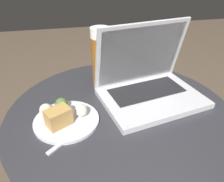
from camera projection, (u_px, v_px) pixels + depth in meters
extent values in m
cylinder|color=#515156|center=(119.00, 170.00, 0.82)|extent=(0.06, 0.06, 0.53)
cylinder|color=#2D2D33|center=(120.00, 112.00, 0.68)|extent=(0.69, 0.69, 0.02)
cube|color=silver|center=(152.00, 98.00, 0.71)|extent=(0.35, 0.28, 0.02)
cube|color=black|center=(147.00, 90.00, 0.73)|extent=(0.26, 0.15, 0.00)
cube|color=silver|center=(141.00, 54.00, 0.72)|extent=(0.32, 0.12, 0.22)
cube|color=silver|center=(141.00, 55.00, 0.72)|extent=(0.29, 0.10, 0.20)
cylinder|color=brown|center=(101.00, 62.00, 0.77)|extent=(0.06, 0.06, 0.17)
cylinder|color=white|center=(100.00, 33.00, 0.71)|extent=(0.07, 0.07, 0.03)
cylinder|color=silver|center=(67.00, 120.00, 0.62)|extent=(0.19, 0.19, 0.01)
cube|color=tan|center=(58.00, 117.00, 0.59)|extent=(0.08, 0.07, 0.05)
sphere|color=beige|center=(81.00, 110.00, 0.63)|extent=(0.04, 0.04, 0.04)
sphere|color=beige|center=(46.00, 110.00, 0.63)|extent=(0.04, 0.04, 0.04)
sphere|color=#4C6B33|center=(61.00, 104.00, 0.65)|extent=(0.04, 0.04, 0.04)
cube|color=silver|center=(65.00, 141.00, 0.56)|extent=(0.09, 0.08, 0.00)
cube|color=silver|center=(86.00, 124.00, 0.61)|extent=(0.05, 0.05, 0.00)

